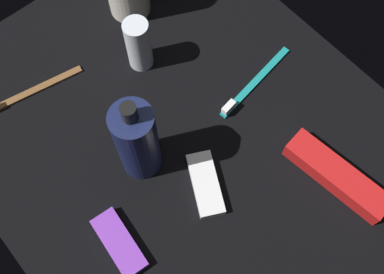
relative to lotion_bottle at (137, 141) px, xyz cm
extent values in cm
cube|color=black|center=(-3.03, -7.99, -8.90)|extent=(84.00, 64.00, 1.20)
cylinder|color=#161E46|center=(0.00, 0.00, -0.19)|extent=(6.33, 6.33, 16.21)
cylinder|color=black|center=(0.00, 0.00, 9.31)|extent=(2.20, 2.20, 2.80)
cylinder|color=silver|center=(14.96, -11.66, -3.05)|extent=(4.27, 4.27, 10.50)
cube|color=teal|center=(-1.42, -24.06, -7.85)|extent=(3.57, 18.00, 0.90)
cube|color=white|center=(-2.41, -16.63, -6.80)|extent=(1.43, 2.72, 1.20)
cube|color=brown|center=(22.43, 6.26, -7.85)|extent=(4.58, 17.90, 0.90)
cube|color=red|center=(-22.37, -21.18, -6.70)|extent=(18.00, 6.44, 3.20)
cube|color=purple|center=(-8.23, 10.90, -7.55)|extent=(10.76, 5.06, 1.50)
cube|color=white|center=(-9.77, -4.94, -7.55)|extent=(11.06, 8.42, 1.50)
camera|label=1|loc=(-24.98, 11.03, 62.00)|focal=43.22mm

